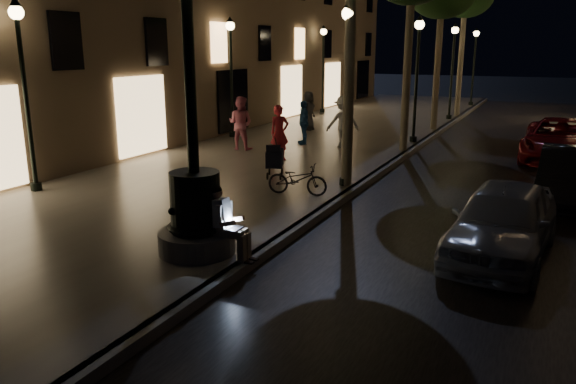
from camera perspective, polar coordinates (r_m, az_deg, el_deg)
The scene contains 23 objects.
ground at distance 21.88m, azimuth 12.72°, elevation 4.07°, with size 120.00×120.00×0.00m, color black.
cobble_lane at distance 21.45m, azimuth 20.56°, elevation 3.32°, with size 6.00×45.00×0.02m, color black.
promenade at distance 23.05m, azimuth 2.98°, elevation 5.18°, with size 8.00×45.00×0.20m, color #6A635D.
curb_strip at distance 21.87m, azimuth 12.74°, elevation 4.33°, with size 0.25×45.00×0.20m, color #59595B.
fountain_lamppost at distance 10.17m, azimuth -9.42°, elevation -0.66°, with size 1.40×1.40×5.21m.
seated_man_laptop at distance 9.93m, azimuth -6.43°, elevation -2.82°, with size 0.94×0.32×1.31m.
lamp_curb_a at distance 14.90m, azimuth 6.06°, elevation 12.12°, with size 0.36×0.36×4.81m.
lamp_curb_b at distance 22.59m, azimuth 13.01°, elevation 12.64°, with size 0.36×0.36×4.81m.
lamp_curb_c at distance 30.45m, azimuth 16.42°, elevation 12.83°, with size 0.36×0.36×4.81m.
lamp_curb_d at distance 38.36m, azimuth 18.42°, elevation 12.92°, with size 0.36×0.36×4.81m.
lamp_left_a at distance 15.69m, azimuth -25.32°, elevation 10.96°, with size 0.36×0.36×4.81m.
lamp_left_b at distance 23.39m, azimuth -5.81°, elevation 12.98°, with size 0.36×0.36×4.81m.
lamp_left_c at distance 32.37m, azimuth 3.60°, elevation 13.44°, with size 0.36×0.36×4.81m.
stroller at distance 16.03m, azimuth -1.37°, elevation 3.43°, with size 0.71×1.09×1.11m.
car_front at distance 11.18m, azimuth 20.98°, elevation -2.78°, with size 1.66×4.12×1.41m, color #ABAEB3.
car_second at distance 15.69m, azimuth 26.81°, elevation 1.40°, with size 1.48×4.25×1.40m, color black.
car_third at distance 21.53m, azimuth 25.95°, elevation 4.75°, with size 2.40×5.20×1.45m, color maroon.
pedestrian_red at distance 18.47m, azimuth -0.87°, elevation 6.02°, with size 0.66×0.43×1.81m, color red.
pedestrian_pink at distance 20.53m, azimuth -4.85°, elevation 6.98°, with size 0.93×0.73×1.92m, color #C76981.
pedestrian_white at distance 21.01m, azimuth 5.61°, elevation 7.11°, with size 1.23×0.71×1.90m, color silver.
pedestrian_blue at distance 21.70m, azimuth 1.58°, elevation 7.09°, with size 0.97×0.41×1.66m, color #2A5E9B.
pedestrian_dark at distance 25.40m, azimuth 2.09°, elevation 8.25°, with size 0.84×0.55×1.72m, color #323237.
bicycle at distance 14.16m, azimuth 0.96°, elevation 1.31°, with size 0.54×1.54×0.81m, color black.
Camera 1 is at (4.65, -6.04, 3.85)m, focal length 35.00 mm.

